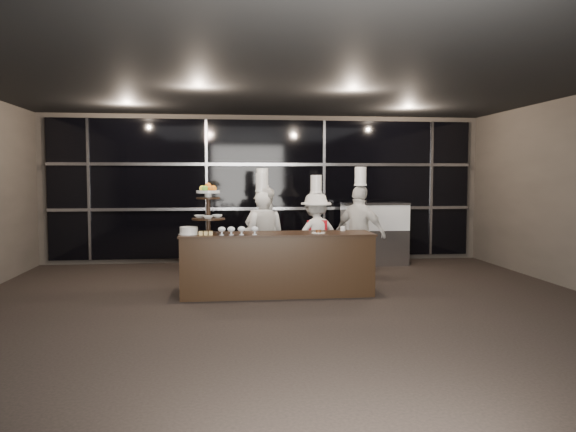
{
  "coord_description": "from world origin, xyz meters",
  "views": [
    {
      "loc": [
        -0.88,
        -6.51,
        1.75
      ],
      "look_at": [
        0.11,
        1.98,
        1.15
      ],
      "focal_mm": 35.0,
      "sensor_mm": 36.0,
      "label": 1
    }
  ],
  "objects": [
    {
      "name": "chef_cup",
      "position": [
        0.96,
        1.93,
        0.96
      ],
      "size": [
        0.08,
        0.08,
        0.07
      ],
      "primitive_type": "cylinder",
      "color": "white",
      "rests_on": "buffet_counter"
    },
    {
      "name": "display_stand",
      "position": [
        -1.09,
        1.68,
        1.34
      ],
      "size": [
        0.48,
        0.48,
        0.74
      ],
      "color": "black",
      "rests_on": "buffet_counter"
    },
    {
      "name": "window_wall",
      "position": [
        0.0,
        4.94,
        1.5
      ],
      "size": [
        8.6,
        0.1,
        2.8
      ],
      "color": "black",
      "rests_on": "ground"
    },
    {
      "name": "room",
      "position": [
        0.0,
        0.0,
        1.5
      ],
      "size": [
        10.0,
        10.0,
        10.0
      ],
      "color": "black",
      "rests_on": "ground"
    },
    {
      "name": "chef_a",
      "position": [
        -0.25,
        2.67,
        0.79
      ],
      "size": [
        0.61,
        0.45,
        1.81
      ],
      "color": "silver",
      "rests_on": "ground"
    },
    {
      "name": "chef_d",
      "position": [
        1.37,
        2.53,
        0.82
      ],
      "size": [
        0.93,
        0.96,
        1.91
      ],
      "color": "silver",
      "rests_on": "ground"
    },
    {
      "name": "small_plate",
      "position": [
        0.51,
        1.58,
        0.94
      ],
      "size": [
        0.2,
        0.2,
        0.05
      ],
      "color": "white",
      "rests_on": "buffet_counter"
    },
    {
      "name": "buffet_counter",
      "position": [
        -0.09,
        1.68,
        0.47
      ],
      "size": [
        2.84,
        0.74,
        0.92
      ],
      "color": "black",
      "rests_on": "ground"
    },
    {
      "name": "compotes",
      "position": [
        -0.68,
        1.46,
        1.0
      ],
      "size": [
        0.58,
        0.11,
        0.12
      ],
      "color": "silver",
      "rests_on": "buffet_counter"
    },
    {
      "name": "layer_cake",
      "position": [
        -1.37,
        1.63,
        0.97
      ],
      "size": [
        0.3,
        0.3,
        0.11
      ],
      "color": "white",
      "rests_on": "buffet_counter"
    },
    {
      "name": "pastry_squares",
      "position": [
        -1.12,
        1.52,
        0.95
      ],
      "size": [
        0.2,
        0.13,
        0.05
      ],
      "color": "#FFD57C",
      "rests_on": "buffet_counter"
    },
    {
      "name": "chef_c",
      "position": [
        0.7,
        2.93,
        0.75
      ],
      "size": [
        1.07,
        0.78,
        1.78
      ],
      "color": "white",
      "rests_on": "ground"
    },
    {
      "name": "chef_b",
      "position": [
        -0.23,
        2.73,
        0.81
      ],
      "size": [
        0.9,
        0.78,
        1.89
      ],
      "color": "white",
      "rests_on": "ground"
    },
    {
      "name": "display_case",
      "position": [
        2.11,
        4.3,
        0.69
      ],
      "size": [
        1.29,
        0.56,
        1.24
      ],
      "color": "#A5A5AA",
      "rests_on": "ground"
    }
  ]
}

